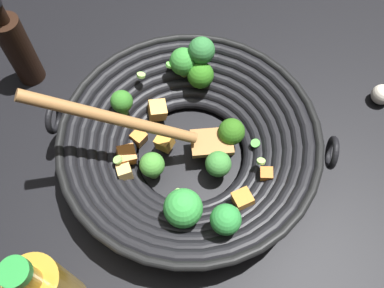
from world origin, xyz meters
TOP-DOWN VIEW (x-y plane):
  - ground_plane at (0.00, 0.00)m, footprint 4.00×4.00m
  - wok at (-0.00, 0.00)m, footprint 0.43×0.43m
  - soy_sauce_bottle at (-0.36, -0.06)m, footprint 0.05×0.05m
  - garlic_bulb at (0.20, 0.32)m, footprint 0.04×0.04m

SIDE VIEW (x-z plane):
  - ground_plane at x=0.00m, z-range 0.00..0.00m
  - garlic_bulb at x=0.20m, z-range 0.00..0.04m
  - wok at x=0.00m, z-range -0.06..0.17m
  - soy_sauce_bottle at x=-0.36m, z-range -0.02..0.18m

